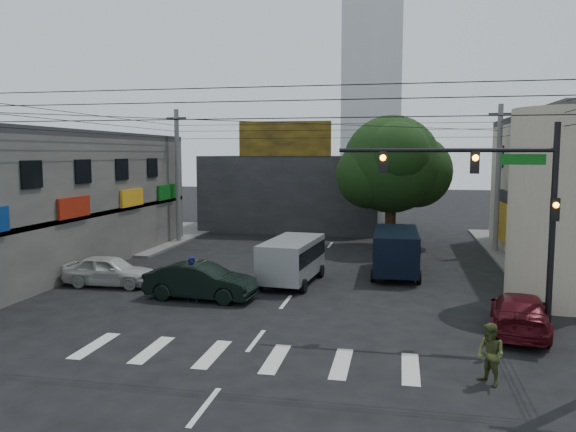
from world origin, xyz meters
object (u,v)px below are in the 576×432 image
(utility_pole_far_right, at_px, (498,179))
(street_tree, at_px, (391,165))
(navy_van, at_px, (396,253))
(traffic_gantry, at_px, (500,195))
(utility_pole_far_left, at_px, (178,177))
(dark_sedan, at_px, (201,281))
(traffic_officer, at_px, (192,279))
(white_compact, at_px, (109,271))
(pedestrian_olive, at_px, (490,355))
(maroon_sedan, at_px, (519,313))
(silver_minivan, at_px, (292,262))

(utility_pole_far_right, bearing_deg, street_tree, 171.25)
(navy_van, bearing_deg, traffic_gantry, -161.21)
(traffic_gantry, relative_size, utility_pole_far_left, 0.78)
(utility_pole_far_right, distance_m, navy_van, 10.32)
(dark_sedan, relative_size, traffic_officer, 2.54)
(navy_van, xyz_separation_m, traffic_officer, (-8.33, -7.04, -0.18))
(traffic_gantry, xyz_separation_m, utility_pole_far_left, (-18.32, 17.00, -0.23))
(utility_pole_far_right, distance_m, traffic_officer, 20.85)
(dark_sedan, distance_m, white_compact, 5.29)
(white_compact, distance_m, navy_van, 14.16)
(utility_pole_far_left, distance_m, pedestrian_olive, 27.80)
(utility_pole_far_right, bearing_deg, utility_pole_far_left, 180.00)
(traffic_officer, bearing_deg, utility_pole_far_left, 100.85)
(traffic_gantry, xyz_separation_m, maroon_sedan, (0.93, 0.72, -4.14))
(traffic_gantry, relative_size, dark_sedan, 1.49)
(street_tree, relative_size, utility_pole_far_right, 0.95)
(dark_sedan, height_order, traffic_officer, traffic_officer)
(utility_pole_far_right, xyz_separation_m, maroon_sedan, (-1.74, -16.29, -3.91))
(traffic_gantry, xyz_separation_m, navy_van, (-3.38, 9.40, -3.69))
(traffic_gantry, relative_size, traffic_officer, 3.77)
(traffic_gantry, height_order, silver_minivan, traffic_gantry)
(maroon_sedan, relative_size, silver_minivan, 0.98)
(street_tree, height_order, pedestrian_olive, street_tree)
(utility_pole_far_left, relative_size, pedestrian_olive, 5.46)
(traffic_gantry, distance_m, traffic_officer, 12.56)
(silver_minivan, height_order, navy_van, navy_van)
(street_tree, xyz_separation_m, utility_pole_far_right, (6.50, -1.00, -0.87))
(traffic_gantry, height_order, navy_van, traffic_gantry)
(maroon_sedan, distance_m, traffic_officer, 12.75)
(traffic_gantry, distance_m, white_compact, 17.59)
(maroon_sedan, distance_m, navy_van, 9.71)
(utility_pole_far_left, relative_size, traffic_officer, 4.81)
(utility_pole_far_left, bearing_deg, pedestrian_olive, -50.39)
(traffic_gantry, relative_size, white_compact, 1.68)
(maroon_sedan, distance_m, pedestrian_olive, 5.22)
(navy_van, height_order, traffic_officer, navy_van)
(traffic_gantry, height_order, pedestrian_olive, traffic_gantry)
(traffic_officer, xyz_separation_m, pedestrian_olive, (10.95, -6.58, -0.11))
(utility_pole_far_left, bearing_deg, traffic_officer, -65.69)
(utility_pole_far_right, height_order, navy_van, utility_pole_far_right)
(silver_minivan, relative_size, navy_van, 0.89)
(street_tree, distance_m, utility_pole_far_right, 6.63)
(traffic_gantry, distance_m, utility_pole_far_right, 17.21)
(navy_van, bearing_deg, pedestrian_olive, -170.12)
(utility_pole_far_left, bearing_deg, utility_pole_far_right, 0.00)
(pedestrian_olive, bearing_deg, street_tree, 150.34)
(utility_pole_far_right, xyz_separation_m, white_compact, (-19.24, -12.75, -3.88))
(traffic_gantry, distance_m, pedestrian_olive, 5.86)
(traffic_officer, bearing_deg, maroon_sedan, -20.88)
(silver_minivan, bearing_deg, traffic_gantry, -122.46)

